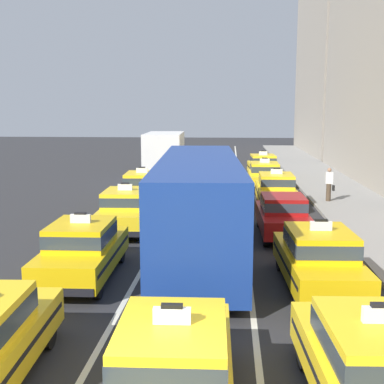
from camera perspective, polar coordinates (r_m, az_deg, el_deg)
lane_stripe_left_center at (r=26.34m, az=-1.40°, el=-1.09°), size 0.14×80.00×0.01m
lane_stripe_center_right at (r=26.22m, az=5.58°, el=-1.19°), size 0.14×80.00×0.01m
sidewalk_curb at (r=22.18m, az=20.49°, el=-3.50°), size 4.00×90.00×0.15m
taxi_left_second at (r=14.67m, az=-12.29°, el=-6.32°), size 1.92×4.60×1.96m
taxi_left_third at (r=20.06m, az=-7.49°, el=-1.95°), size 1.97×4.62×1.96m
taxi_left_fourth at (r=25.36m, az=-5.63°, el=0.46°), size 2.03×4.64×1.96m
box_truck_left_fifth at (r=33.52m, az=-3.01°, el=4.21°), size 2.48×7.03×3.27m
taxi_left_sixth at (r=41.13m, az=-1.69°, el=3.92°), size 2.04×4.65×1.96m
taxi_center_nearest at (r=8.14m, az=-2.18°, el=-19.38°), size 1.94×4.61×1.96m
bus_center_second at (r=16.59m, az=0.80°, el=-0.94°), size 3.09×11.32×3.22m
taxi_center_third at (r=25.07m, az=2.29°, el=0.39°), size 1.85×4.57×1.96m
taxi_right_nearest at (r=8.63m, az=20.06°, el=-18.18°), size 2.04×4.64×1.96m
taxi_right_second at (r=13.90m, az=14.16°, el=-7.26°), size 2.02×4.64×1.96m
sedan_right_third at (r=19.38m, az=10.23°, el=-2.51°), size 1.85×4.34×1.58m
taxi_right_fourth at (r=25.14m, az=9.49°, el=0.30°), size 1.83×4.56×1.96m
taxi_right_fifth at (r=30.28m, az=8.19°, el=1.86°), size 1.83×4.56×1.96m
taxi_right_sixth at (r=35.42m, az=8.02°, el=2.95°), size 2.03×4.64×1.96m
pedestrian_mid_block at (r=26.52m, az=15.27°, el=0.83°), size 0.47×0.24×1.70m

